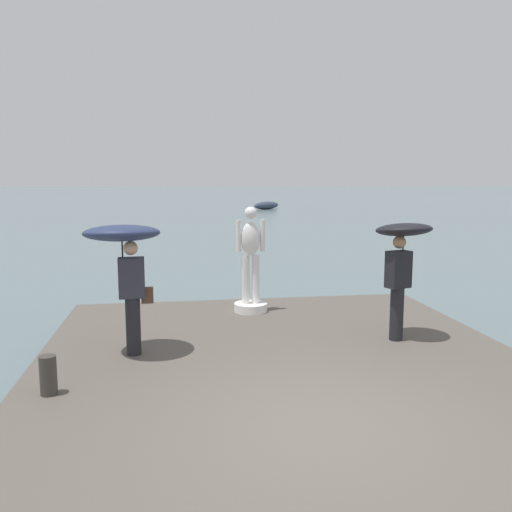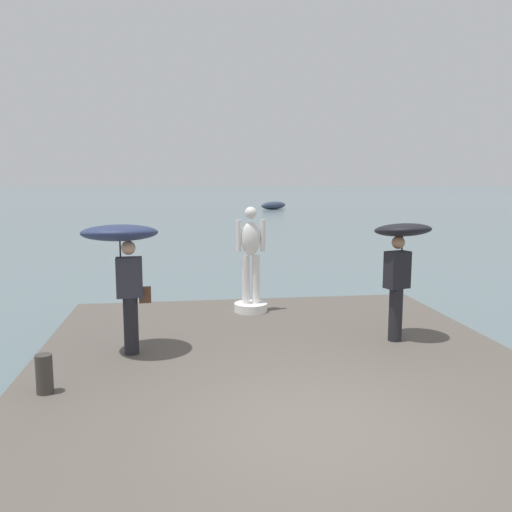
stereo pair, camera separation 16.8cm
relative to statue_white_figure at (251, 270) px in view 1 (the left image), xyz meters
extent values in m
plane|color=slate|center=(0.08, 34.97, -1.25)|extent=(400.00, 400.00, 0.00)
cube|color=#564F47|center=(0.08, -3.46, -1.05)|extent=(7.28, 9.14, 0.40)
cylinder|color=white|center=(0.00, 0.00, -0.76)|extent=(0.67, 0.67, 0.17)
cylinder|color=white|center=(-0.10, 0.00, -0.19)|extent=(0.15, 0.15, 0.97)
cylinder|color=white|center=(0.10, 0.00, -0.19)|extent=(0.15, 0.15, 0.97)
ellipsoid|color=white|center=(0.00, 0.00, 0.62)|extent=(0.38, 0.26, 0.66)
sphere|color=white|center=(0.00, 0.00, 1.13)|extent=(0.24, 0.24, 0.24)
cylinder|color=white|center=(-0.24, 0.00, 0.68)|extent=(0.10, 0.10, 0.62)
cylinder|color=white|center=(0.24, 0.00, 0.68)|extent=(0.10, 0.10, 0.62)
cylinder|color=black|center=(-2.12, -2.34, -0.41)|extent=(0.22, 0.22, 0.88)
cube|color=#2D2D38|center=(-2.12, -2.34, 0.33)|extent=(0.39, 0.26, 0.60)
sphere|color=tan|center=(-2.12, -2.34, 0.78)|extent=(0.21, 0.21, 0.21)
cylinder|color=#262626|center=(-2.25, -2.31, 0.66)|extent=(0.02, 0.02, 0.55)
ellipsoid|color=navy|center=(-2.25, -2.31, 1.00)|extent=(1.19, 1.21, 0.33)
cube|color=#513323|center=(-1.91, -2.31, 0.05)|extent=(0.19, 0.11, 0.24)
cylinder|color=black|center=(2.10, -2.25, -0.41)|extent=(0.22, 0.22, 0.88)
cube|color=black|center=(2.10, -2.25, 0.33)|extent=(0.44, 0.35, 0.60)
sphere|color=#A87A5B|center=(2.10, -2.25, 0.78)|extent=(0.21, 0.21, 0.21)
cylinder|color=#262626|center=(2.20, -2.18, 0.65)|extent=(0.02, 0.02, 0.54)
ellipsoid|color=black|center=(2.20, -2.18, 0.97)|extent=(1.15, 1.16, 0.29)
cylinder|color=#38332D|center=(-3.05, -3.73, -0.60)|extent=(0.21, 0.21, 0.49)
ellipsoid|color=#2D384C|center=(7.89, 43.39, -0.85)|extent=(3.51, 3.29, 0.79)
camera|label=1|loc=(-1.47, -10.25, 1.78)|focal=37.09mm
camera|label=2|loc=(-1.31, -10.27, 1.78)|focal=37.09mm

